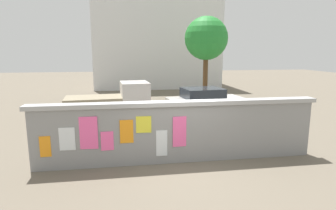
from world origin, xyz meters
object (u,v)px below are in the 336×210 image
Objects in this scene: bicycle_far at (119,136)px; person_walking at (54,124)px; tree_roadside at (206,39)px; auto_rickshaw_truck at (113,104)px; motorcycle at (231,127)px; bicycle_near at (183,137)px; car_parked at (205,101)px.

bicycle_far is 1.05× the size of person_walking.
person_walking reaches higher than bicycle_far.
bicycle_far is 10.72m from tree_roadside.
auto_rickshaw_truck is 8.47m from tree_roadside.
bicycle_far is at bearing -123.07° from tree_roadside.
bicycle_near is (-1.96, -0.68, -0.10)m from motorcycle.
person_walking is at bearing -164.67° from bicycle_far.
bicycle_near is (2.41, -3.63, -0.54)m from auto_rickshaw_truck.
bicycle_near is 0.31× the size of tree_roadside.
tree_roadside is (1.29, 4.42, 3.24)m from car_parked.
motorcycle is at bearing -92.10° from car_parked.
auto_rickshaw_truck is 2.18× the size of bicycle_far.
tree_roadside reaches higher than auto_rickshaw_truck.
person_walking is (-6.02, -0.69, 0.52)m from motorcycle.
bicycle_far is (-4.21, -4.03, -0.37)m from car_parked.
auto_rickshaw_truck is 3.16m from bicycle_far.
auto_rickshaw_truck is at bearing 65.56° from person_walking.
tree_roadside is (7.46, 8.99, 2.98)m from person_walking.
motorcycle is 9.12m from tree_roadside.
person_walking reaches higher than car_parked.
person_walking is at bearing -179.87° from bicycle_near.
car_parked is at bearing 65.24° from bicycle_near.
bicycle_near is at bearing -56.43° from auto_rickshaw_truck.
car_parked is 0.74× the size of tree_roadside.
bicycle_far is (-4.07, -0.16, -0.10)m from motorcycle.
tree_roadside is (5.80, 5.35, 3.07)m from auto_rickshaw_truck.
bicycle_near is at bearing -13.98° from bicycle_far.
car_parked reaches higher than motorcycle.
auto_rickshaw_truck reaches higher than person_walking.
car_parked is 5.63m from tree_roadside.
auto_rickshaw_truck reaches higher than bicycle_far.
person_walking is at bearing -114.44° from auto_rickshaw_truck.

